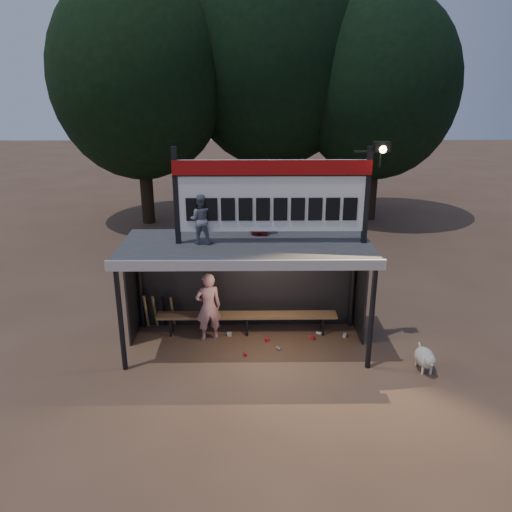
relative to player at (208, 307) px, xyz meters
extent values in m
plane|color=brown|center=(0.83, -0.30, -0.77)|extent=(80.00, 80.00, 0.00)
imported|color=white|center=(0.00, 0.00, 0.00)|extent=(0.64, 0.51, 1.55)
imported|color=slate|center=(-0.06, -0.32, 2.04)|extent=(0.50, 0.40, 0.99)
imported|color=maroon|center=(1.11, 0.29, 2.09)|extent=(0.61, 0.49, 1.10)
cube|color=#3A3A3D|center=(0.83, -0.30, 1.49)|extent=(5.00, 2.00, 0.12)
cube|color=beige|center=(0.83, -1.32, 1.45)|extent=(5.10, 0.06, 0.20)
cylinder|color=black|center=(-1.57, -1.20, 0.33)|extent=(0.10, 0.10, 2.20)
cylinder|color=black|center=(3.23, -1.20, 0.33)|extent=(0.10, 0.10, 2.20)
cylinder|color=black|center=(-1.57, 0.60, 0.33)|extent=(0.10, 0.10, 2.20)
cylinder|color=black|center=(3.23, 0.60, 0.33)|extent=(0.10, 0.10, 2.20)
cube|color=black|center=(0.83, 0.70, 0.33)|extent=(5.00, 0.04, 2.20)
cube|color=black|center=(-1.67, 0.20, 0.33)|extent=(0.04, 1.00, 2.20)
cube|color=black|center=(3.33, 0.20, 0.33)|extent=(0.04, 1.00, 2.20)
cylinder|color=black|center=(0.83, 0.70, 1.38)|extent=(5.00, 0.06, 0.06)
cube|color=black|center=(-0.52, -0.30, 2.50)|extent=(0.10, 0.10, 1.90)
cube|color=black|center=(3.18, -0.30, 2.50)|extent=(0.10, 0.10, 1.90)
cube|color=white|center=(1.33, -0.30, 2.50)|extent=(3.80, 0.08, 1.40)
cube|color=#A30C0B|center=(1.33, -0.35, 3.06)|extent=(3.80, 0.04, 0.28)
cube|color=black|center=(1.33, -0.36, 2.91)|extent=(3.80, 0.02, 0.03)
cube|color=black|center=(-0.20, -0.35, 2.25)|extent=(0.27, 0.03, 0.45)
cube|color=black|center=(0.14, -0.35, 2.25)|extent=(0.27, 0.03, 0.45)
cube|color=black|center=(0.48, -0.35, 2.25)|extent=(0.27, 0.03, 0.45)
cube|color=black|center=(0.82, -0.35, 2.25)|extent=(0.27, 0.03, 0.45)
cube|color=black|center=(1.16, -0.35, 2.25)|extent=(0.27, 0.03, 0.45)
cube|color=black|center=(1.50, -0.35, 2.25)|extent=(0.27, 0.03, 0.45)
cube|color=black|center=(1.84, -0.35, 2.25)|extent=(0.27, 0.03, 0.45)
cube|color=black|center=(2.18, -0.35, 2.25)|extent=(0.27, 0.03, 0.45)
cube|color=black|center=(2.52, -0.35, 2.25)|extent=(0.27, 0.03, 0.45)
cube|color=black|center=(2.86, -0.35, 2.25)|extent=(0.27, 0.03, 0.45)
cylinder|color=black|center=(3.13, -0.30, 3.35)|extent=(0.50, 0.04, 0.04)
cylinder|color=black|center=(3.38, -0.30, 3.20)|extent=(0.04, 0.04, 0.30)
cube|color=black|center=(3.38, -0.35, 3.45)|extent=(0.30, 0.22, 0.18)
sphere|color=#FFD88C|center=(3.38, -0.44, 3.41)|extent=(0.14, 0.14, 0.14)
cube|color=olive|center=(0.83, 0.25, -0.32)|extent=(4.00, 0.35, 0.06)
cylinder|color=black|center=(-0.87, 0.13, -0.55)|extent=(0.05, 0.05, 0.45)
cylinder|color=black|center=(-0.87, 0.37, -0.55)|extent=(0.05, 0.05, 0.45)
cylinder|color=black|center=(0.83, 0.13, -0.55)|extent=(0.05, 0.05, 0.45)
cylinder|color=black|center=(0.83, 0.37, -0.55)|extent=(0.05, 0.05, 0.45)
cylinder|color=black|center=(2.53, 0.13, -0.55)|extent=(0.05, 0.05, 0.45)
cylinder|color=black|center=(2.53, 0.37, -0.55)|extent=(0.05, 0.05, 0.45)
cylinder|color=black|center=(-3.17, 9.70, 1.10)|extent=(0.50, 0.50, 3.74)
ellipsoid|color=black|center=(-3.17, 9.70, 4.75)|extent=(6.46, 6.46, 7.48)
cylinder|color=#302215|center=(1.83, 11.20, 1.32)|extent=(0.50, 0.50, 4.18)
ellipsoid|color=black|center=(1.83, 11.20, 5.40)|extent=(7.22, 7.22, 8.36)
cylinder|color=black|center=(5.83, 10.20, 0.99)|extent=(0.50, 0.50, 3.52)
ellipsoid|color=black|center=(5.83, 10.20, 4.43)|extent=(6.08, 6.08, 7.04)
ellipsoid|color=beige|center=(4.31, -1.29, -0.50)|extent=(0.36, 0.58, 0.36)
sphere|color=beige|center=(4.31, -1.57, -0.41)|extent=(0.22, 0.22, 0.22)
cone|color=beige|center=(4.31, -1.67, -0.43)|extent=(0.10, 0.10, 0.10)
cone|color=beige|center=(4.26, -1.59, -0.31)|extent=(0.06, 0.06, 0.07)
cone|color=beige|center=(4.36, -1.59, -0.31)|extent=(0.06, 0.06, 0.07)
cylinder|color=beige|center=(4.23, -1.47, -0.68)|extent=(0.05, 0.05, 0.18)
cylinder|color=beige|center=(4.39, -1.47, -0.68)|extent=(0.05, 0.05, 0.18)
cylinder|color=beige|center=(4.23, -1.11, -0.68)|extent=(0.05, 0.05, 0.18)
cylinder|color=beige|center=(4.39, -1.11, -0.68)|extent=(0.05, 0.05, 0.18)
cylinder|color=beige|center=(4.31, -0.99, -0.43)|extent=(0.04, 0.16, 0.14)
cylinder|color=#977246|center=(-1.47, 0.52, -0.34)|extent=(0.08, 0.27, 0.84)
cylinder|color=olive|center=(-1.27, 0.52, -0.34)|extent=(0.09, 0.30, 0.83)
cylinder|color=black|center=(-1.07, 0.52, -0.34)|extent=(0.09, 0.33, 0.83)
cylinder|color=#A17E4B|center=(-0.87, 0.52, -0.34)|extent=(0.07, 0.35, 0.82)
cube|color=#AF201E|center=(2.26, -0.05, -0.73)|extent=(0.12, 0.11, 0.08)
cylinder|color=#A8A8AD|center=(1.50, -0.50, -0.74)|extent=(0.13, 0.13, 0.07)
cube|color=beige|center=(0.44, 0.13, -0.73)|extent=(0.11, 0.09, 0.08)
cylinder|color=#A9261D|center=(0.80, -0.72, -0.74)|extent=(0.08, 0.13, 0.07)
cube|color=#AFB0B4|center=(3.00, 0.05, -0.73)|extent=(0.10, 0.12, 0.08)
cylinder|color=beige|center=(2.45, 0.16, -0.74)|extent=(0.14, 0.12, 0.07)
cube|color=red|center=(1.28, -0.14, -0.73)|extent=(0.12, 0.11, 0.08)
cylinder|color=#A2A2A7|center=(0.14, 0.03, -0.74)|extent=(0.10, 0.14, 0.07)
camera|label=1|loc=(0.91, -9.80, 4.59)|focal=35.00mm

